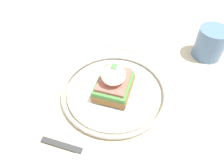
% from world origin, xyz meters
% --- Properties ---
extents(dining_table, '(0.85, 0.84, 0.76)m').
position_xyz_m(dining_table, '(0.00, 0.00, 0.63)').
color(dining_table, '#C6B28E').
rests_on(dining_table, ground_plane).
extents(plate, '(0.26, 0.26, 0.02)m').
position_xyz_m(plate, '(-0.03, -0.00, 0.77)').
color(plate, silver).
rests_on(plate, dining_table).
extents(sandwich, '(0.10, 0.08, 0.08)m').
position_xyz_m(sandwich, '(-0.03, -0.00, 0.80)').
color(sandwich, brown).
rests_on(sandwich, plate).
extents(fork, '(0.02, 0.14, 0.00)m').
position_xyz_m(fork, '(-0.20, 0.00, 0.76)').
color(fork, silver).
rests_on(fork, dining_table).
extents(knife, '(0.02, 0.21, 0.01)m').
position_xyz_m(knife, '(0.13, -0.02, 0.76)').
color(knife, '#2D2D2D').
rests_on(knife, dining_table).
extents(cup, '(0.08, 0.08, 0.09)m').
position_xyz_m(cup, '(-0.25, 0.21, 0.80)').
color(cup, slate).
rests_on(cup, dining_table).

